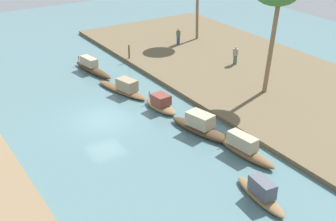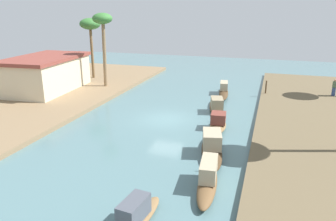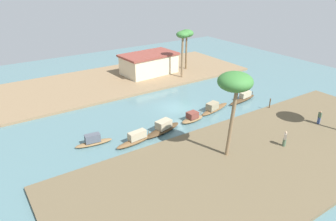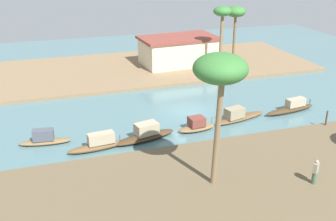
{
  "view_description": "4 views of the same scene",
  "coord_description": "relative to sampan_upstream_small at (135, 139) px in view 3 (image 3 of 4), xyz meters",
  "views": [
    {
      "loc": [
        -26.73,
        11.77,
        14.75
      ],
      "look_at": [
        -2.98,
        -3.45,
        1.02
      ],
      "focal_mm": 49.61,
      "sensor_mm": 36.0,
      "label": 1
    },
    {
      "loc": [
        -22.68,
        -7.51,
        8.32
      ],
      "look_at": [
        -0.6,
        -0.35,
        0.93
      ],
      "focal_mm": 34.46,
      "sensor_mm": 36.0,
      "label": 2
    },
    {
      "loc": [
        -22.03,
        -30.71,
        16.7
      ],
      "look_at": [
        -2.21,
        -1.05,
        0.56
      ],
      "focal_mm": 33.56,
      "sensor_mm": 36.0,
      "label": 3
    },
    {
      "loc": [
        -12.47,
        -32.4,
        14.21
      ],
      "look_at": [
        -2.33,
        -1.32,
        0.85
      ],
      "focal_mm": 43.73,
      "sensor_mm": 36.0,
      "label": 4
    }
  ],
  "objects": [
    {
      "name": "river_water",
      "position": [
        9.02,
        5.09,
        -0.51
      ],
      "size": [
        69.36,
        69.36,
        0.0
      ],
      "primitive_type": "plane",
      "color": "slate",
      "rests_on": "ground"
    },
    {
      "name": "riverbank_left",
      "position": [
        9.02,
        -9.3,
        -0.34
      ],
      "size": [
        40.56,
        15.31,
        0.34
      ],
      "primitive_type": "cube",
      "color": "brown",
      "rests_on": "ground"
    },
    {
      "name": "riverbank_right",
      "position": [
        9.02,
        19.49,
        -0.34
      ],
      "size": [
        40.56,
        15.31,
        0.34
      ],
      "primitive_type": "cube",
      "color": "#846B4C",
      "rests_on": "ground"
    },
    {
      "name": "sampan_upstream_small",
      "position": [
        0.0,
        0.0,
        0.0
      ],
      "size": [
        4.3,
        1.33,
        1.32
      ],
      "rotation": [
        0.0,
        0.0,
        0.1
      ],
      "color": "brown",
      "rests_on": "river_water"
    },
    {
      "name": "sampan_foreground",
      "position": [
        -3.74,
        2.19,
        -0.06
      ],
      "size": [
        3.96,
        1.35,
        1.23
      ],
      "rotation": [
        0.0,
        0.0,
        -0.12
      ],
      "color": "brown",
      "rests_on": "river_water"
    },
    {
      "name": "sampan_downstream_large",
      "position": [
        17.89,
        1.94,
        -0.08
      ],
      "size": [
        5.43,
        1.64,
        1.24
      ],
      "rotation": [
        0.0,
        0.0,
        0.14
      ],
      "color": "#47331E",
      "rests_on": "river_water"
    },
    {
      "name": "sampan_midstream",
      "position": [
        8.2,
        0.88,
        -0.06
      ],
      "size": [
        3.29,
        1.43,
        1.19
      ],
      "rotation": [
        0.0,
        0.0,
        0.09
      ],
      "color": "brown",
      "rests_on": "river_water"
    },
    {
      "name": "sampan_with_red_awning",
      "position": [
        3.77,
        0.51,
        -0.02
      ],
      "size": [
        5.29,
        2.32,
        1.39
      ],
      "rotation": [
        0.0,
        0.0,
        0.23
      ],
      "color": "#47331E",
      "rests_on": "river_water"
    },
    {
      "name": "sampan_open_hull",
      "position": [
        12.34,
        1.72,
        -0.08
      ],
      "size": [
        5.48,
        2.33,
        1.25
      ],
      "rotation": [
        0.0,
        0.0,
        0.24
      ],
      "color": "brown",
      "rests_on": "river_water"
    },
    {
      "name": "person_on_near_bank",
      "position": [
        19.56,
        -8.25,
        0.5
      ],
      "size": [
        0.39,
        0.4,
        1.58
      ],
      "rotation": [
        0.0,
        0.0,
        1.35
      ],
      "color": "#33477A",
      "rests_on": "riverbank_left"
    },
    {
      "name": "person_by_mooring",
      "position": [
        12.0,
        -9.29,
        0.59
      ],
      "size": [
        0.51,
        0.47,
        1.65
      ],
      "rotation": [
        0.0,
        0.0,
        0.6
      ],
      "color": "#4C664C",
      "rests_on": "riverbank_left"
    },
    {
      "name": "mooring_post",
      "position": [
        18.47,
        -2.07,
        0.46
      ],
      "size": [
        0.14,
        0.14,
        1.26
      ],
      "primitive_type": "cylinder",
      "color": "#4C3823",
      "rests_on": "riverbank_left"
    },
    {
      "name": "palm_tree_left_near",
      "position": [
        6.05,
        -7.52,
        7.13
      ],
      "size": [
        3.11,
        3.11,
        8.36
      ],
      "color": "#7F6647",
      "rests_on": "riverbank_left"
    },
    {
      "name": "palm_tree_right_tall",
      "position": [
        16.45,
        14.34,
        6.26
      ],
      "size": [
        2.03,
        2.03,
        7.55
      ],
      "color": "#7F6647",
      "rests_on": "riverbank_right"
    },
    {
      "name": "palm_tree_right_short",
      "position": [
        19.92,
        17.9,
        5.86
      ],
      "size": [
        2.38,
        2.38,
        6.92
      ],
      "color": "brown",
      "rests_on": "riverbank_right"
    },
    {
      "name": "riverside_building",
      "position": [
        13.06,
        19.21,
        1.55
      ],
      "size": [
        9.66,
        6.18,
        3.4
      ],
      "rotation": [
        0.0,
        0.0,
        0.07
      ],
      "color": "beige",
      "rests_on": "riverbank_right"
    }
  ]
}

